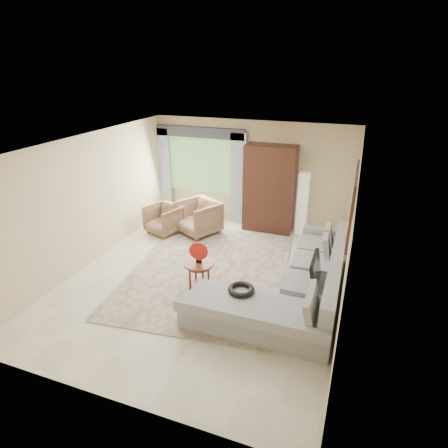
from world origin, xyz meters
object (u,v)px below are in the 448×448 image
at_px(armchair_left, 164,219).
at_px(armchair_right, 198,217).
at_px(armoire, 270,189).
at_px(floor_lamp, 302,204).
at_px(sectional_sofa, 298,289).
at_px(tv_screen, 316,271).
at_px(potted_plant, 172,208).
at_px(coffee_table, 199,275).

relative_size(armchair_left, armchair_right, 0.85).
distance_m(armoire, floor_lamp, 0.86).
relative_size(armchair_left, armoire, 0.36).
relative_size(sectional_sofa, floor_lamp, 2.31).
bearing_deg(armoire, armchair_right, -151.85).
xyz_separation_m(tv_screen, potted_plant, (-4.10, 2.84, -0.45)).
bearing_deg(coffee_table, sectional_sofa, 5.78).
relative_size(potted_plant, armoire, 0.25).
distance_m(coffee_table, armchair_right, 2.47).
xyz_separation_m(coffee_table, potted_plant, (-2.08, 2.97, -0.02)).
relative_size(sectional_sofa, potted_plant, 6.49).
relative_size(sectional_sofa, coffee_table, 6.28).
bearing_deg(armchair_right, floor_lamp, 49.96).
bearing_deg(tv_screen, potted_plant, 145.35).
relative_size(tv_screen, potted_plant, 1.39).
bearing_deg(floor_lamp, armchair_left, -159.99).
relative_size(sectional_sofa, tv_screen, 4.68).
relative_size(coffee_table, armchair_right, 0.62).
bearing_deg(tv_screen, sectional_sofa, 170.29).
bearing_deg(potted_plant, sectional_sofa, -36.03).
relative_size(tv_screen, floor_lamp, 0.49).
bearing_deg(floor_lamp, armoire, -175.71).
relative_size(tv_screen, armchair_right, 0.83).
relative_size(tv_screen, coffee_table, 1.34).
bearing_deg(floor_lamp, coffee_table, -112.86).
distance_m(sectional_sofa, tv_screen, 0.51).
relative_size(coffee_table, potted_plant, 1.03).
bearing_deg(armchair_right, armchair_left, -132.53).
xyz_separation_m(armchair_left, floor_lamp, (3.12, 1.14, 0.40)).
height_order(armchair_left, armoire, armoire).
bearing_deg(tv_screen, floor_lamp, 103.12).
xyz_separation_m(armoire, floor_lamp, (0.80, 0.06, -0.30)).
xyz_separation_m(coffee_table, armchair_right, (-1.00, 2.26, 0.12)).
height_order(armoire, floor_lamp, armoire).
distance_m(sectional_sofa, armchair_right, 3.46).
height_order(armchair_right, floor_lamp, floor_lamp).
relative_size(armchair_right, floor_lamp, 0.60).
xyz_separation_m(tv_screen, coffee_table, (-2.02, -0.13, -0.43)).
relative_size(armchair_left, potted_plant, 1.43).
bearing_deg(coffee_table, potted_plant, 125.04).
height_order(sectional_sofa, potted_plant, sectional_sofa).
height_order(sectional_sofa, tv_screen, tv_screen).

